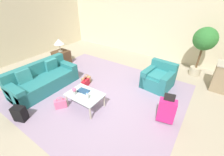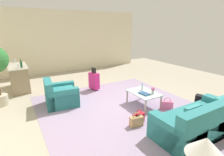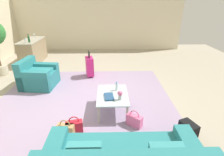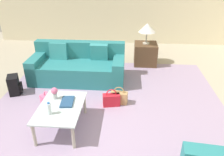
# 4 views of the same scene
# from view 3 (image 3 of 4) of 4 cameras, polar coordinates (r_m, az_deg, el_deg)

# --- Properties ---
(ground_plane) EXTENTS (12.00, 12.00, 0.00)m
(ground_plane) POSITION_cam_3_polar(r_m,az_deg,el_deg) (4.47, -6.45, -7.56)
(ground_plane) COLOR #A89E89
(wall_right) EXTENTS (0.12, 8.00, 3.10)m
(wall_right) POSITION_cam_3_polar(r_m,az_deg,el_deg) (8.89, -4.17, 19.06)
(wall_right) COLOR beige
(wall_right) RESTS_ON ground
(area_rug) EXTENTS (5.20, 4.40, 0.01)m
(area_rug) POSITION_cam_3_polar(r_m,az_deg,el_deg) (4.00, -10.08, -12.03)
(area_rug) COLOR #9984A3
(area_rug) RESTS_ON ground
(armchair) EXTENTS (0.95, 0.99, 0.81)m
(armchair) POSITION_cam_3_polar(r_m,az_deg,el_deg) (5.52, -23.27, 0.34)
(armchair) COLOR teal
(armchair) RESTS_ON ground
(coffee_table) EXTENTS (0.96, 0.68, 0.42)m
(coffee_table) POSITION_cam_3_polar(r_m,az_deg,el_deg) (3.92, 0.17, -6.06)
(coffee_table) COLOR silver
(coffee_table) RESTS_ON ground
(water_bottle) EXTENTS (0.06, 0.06, 0.20)m
(water_bottle) POSITION_cam_3_polar(r_m,az_deg,el_deg) (4.03, 1.52, -2.78)
(water_bottle) COLOR silver
(water_bottle) RESTS_ON coffee_table
(coffee_table_book) EXTENTS (0.34, 0.22, 0.03)m
(coffee_table_book) POSITION_cam_3_polar(r_m,az_deg,el_deg) (3.78, -1.00, -6.09)
(coffee_table_book) COLOR navy
(coffee_table_book) RESTS_ON coffee_table
(flower_vase) EXTENTS (0.11, 0.11, 0.21)m
(flower_vase) POSITION_cam_3_polar(r_m,az_deg,el_deg) (3.65, 2.63, -5.37)
(flower_vase) COLOR #B2B7BC
(flower_vase) RESTS_ON coffee_table
(bar_console) EXTENTS (1.50, 0.63, 0.91)m
(bar_console) POSITION_cam_3_polar(r_m,az_deg,el_deg) (7.74, -24.40, 8.09)
(bar_console) COLOR #937F60
(bar_console) RESTS_ON ground
(wine_glass_leftmost) EXTENTS (0.08, 0.08, 0.15)m
(wine_glass_leftmost) POSITION_cam_3_polar(r_m,az_deg,el_deg) (7.16, -26.48, 11.11)
(wine_glass_leftmost) COLOR silver
(wine_glass_leftmost) RESTS_ON bar_console
(wine_glass_left_of_centre) EXTENTS (0.08, 0.08, 0.15)m
(wine_glass_left_of_centre) POSITION_cam_3_polar(r_m,az_deg,el_deg) (8.11, -24.07, 12.81)
(wine_glass_left_of_centre) COLOR silver
(wine_glass_left_of_centre) RESTS_ON bar_console
(wine_bottle_green) EXTENTS (0.07, 0.07, 0.30)m
(wine_bottle_green) POSITION_cam_3_polar(r_m,az_deg,el_deg) (7.20, -25.52, 11.41)
(wine_bottle_green) COLOR #194C23
(wine_bottle_green) RESTS_ON bar_console
(suitcase_magenta) EXTENTS (0.44, 0.30, 0.85)m
(suitcase_magenta) POSITION_cam_3_polar(r_m,az_deg,el_deg) (5.77, -7.32, 3.91)
(suitcase_magenta) COLOR #D12375
(suitcase_magenta) RESTS_ON ground
(handbag_red) EXTENTS (0.20, 0.34, 0.36)m
(handbag_red) POSITION_cam_3_polar(r_m,az_deg,el_deg) (3.53, -12.20, -15.20)
(handbag_red) COLOR red
(handbag_red) RESTS_ON ground
(handbag_pink) EXTENTS (0.31, 0.34, 0.36)m
(handbag_pink) POSITION_cam_3_polar(r_m,az_deg,el_deg) (3.64, 7.31, -13.48)
(handbag_pink) COLOR pink
(handbag_pink) RESTS_ON ground
(handbag_tan) EXTENTS (0.19, 0.34, 0.36)m
(handbag_tan) POSITION_cam_3_polar(r_m,az_deg,el_deg) (3.49, -14.86, -16.10)
(handbag_tan) COLOR tan
(handbag_tan) RESTS_ON ground
(backpack_black) EXTENTS (0.35, 0.33, 0.40)m
(backpack_black) POSITION_cam_3_polar(r_m,az_deg,el_deg) (3.49, 23.27, -16.17)
(backpack_black) COLOR black
(backpack_black) RESTS_ON ground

